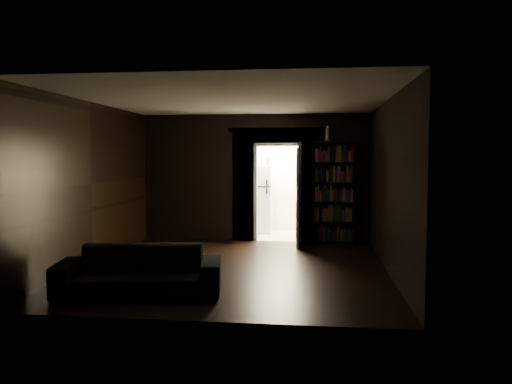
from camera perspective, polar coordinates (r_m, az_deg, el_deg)
ground at (r=8.48m, az=-2.39°, el=-8.65°), size 5.50×5.50×0.00m
room_walls at (r=9.33m, az=-1.43°, el=2.94°), size 5.02×5.61×2.84m
kitchen_alcove at (r=12.08m, az=2.85°, el=0.93°), size 2.20×1.80×2.60m
sofa at (r=7.02m, az=-13.18°, el=-7.90°), size 2.31×1.30×0.84m
bookshelf at (r=10.75m, az=8.85°, el=-0.08°), size 0.95×0.55×2.20m
refrigerator at (r=12.32m, az=0.11°, el=-0.80°), size 0.92×0.89×1.65m
door at (r=10.51m, az=4.83°, el=-0.55°), size 0.05×0.85×2.05m
figurine at (r=10.73m, az=8.15°, el=6.64°), size 0.12×0.12×0.32m
bottles at (r=12.17m, az=0.28°, el=3.65°), size 0.65×0.14×0.26m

